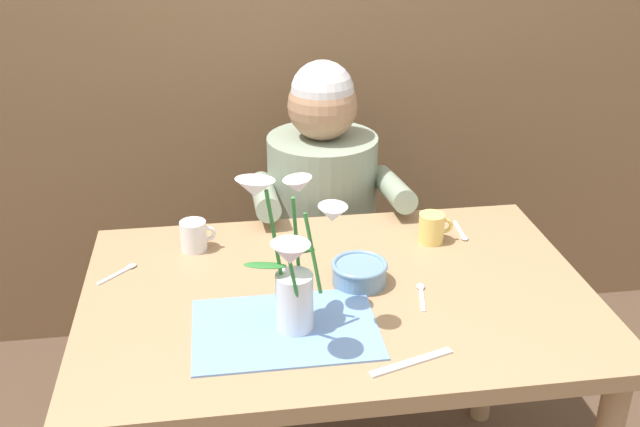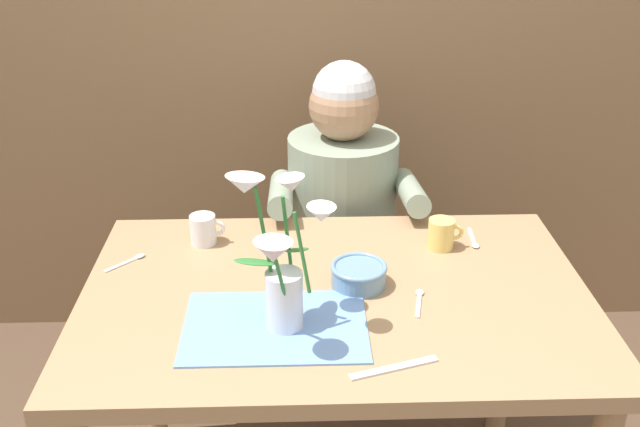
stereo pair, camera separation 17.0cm
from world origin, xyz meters
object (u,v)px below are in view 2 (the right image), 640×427
object	(u,v)px
seated_person	(342,237)
ceramic_bowl	(359,274)
dinner_knife	(394,368)
coffee_cup	(442,234)
flower_vase	(280,261)
ceramic_mug	(204,230)

from	to	relation	value
seated_person	ceramic_bowl	size ratio (longest dim) A/B	8.35
dinner_knife	ceramic_bowl	bearing A→B (deg)	80.37
dinner_knife	coffee_cup	xyz separation A→B (m)	(0.19, 0.51, 0.04)
flower_vase	ceramic_mug	world-z (taller)	flower_vase
seated_person	dinner_knife	xyz separation A→B (m)	(0.05, -0.91, 0.18)
ceramic_bowl	ceramic_mug	xyz separation A→B (m)	(-0.39, 0.23, 0.01)
ceramic_bowl	coffee_cup	xyz separation A→B (m)	(0.23, 0.18, 0.01)
ceramic_mug	coffee_cup	size ratio (longest dim) A/B	1.00
flower_vase	dinner_knife	world-z (taller)	flower_vase
ceramic_mug	coffee_cup	bearing A→B (deg)	-4.17
flower_vase	ceramic_mug	bearing A→B (deg)	117.51
dinner_knife	coffee_cup	world-z (taller)	coffee_cup
ceramic_bowl	seated_person	bearing A→B (deg)	90.15
seated_person	flower_vase	xyz separation A→B (m)	(-0.18, -0.77, 0.35)
ceramic_mug	coffee_cup	world-z (taller)	same
dinner_knife	seated_person	bearing A→B (deg)	75.33
coffee_cup	dinner_knife	bearing A→B (deg)	-110.14
seated_person	dinner_knife	world-z (taller)	seated_person
flower_vase	dinner_knife	distance (m)	0.32
seated_person	ceramic_mug	bearing A→B (deg)	-140.43
seated_person	flower_vase	bearing A→B (deg)	-106.39
ceramic_bowl	coffee_cup	distance (m)	0.29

